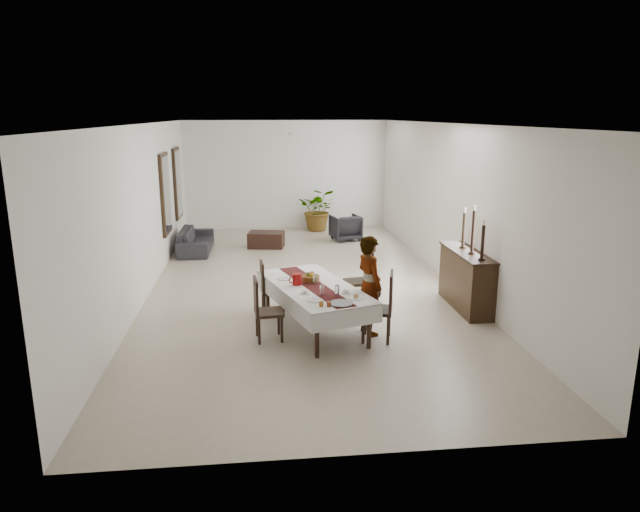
# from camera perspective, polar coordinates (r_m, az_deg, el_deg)

# --- Properties ---
(floor) EXTENTS (6.00, 12.00, 0.00)m
(floor) POSITION_cam_1_polar(r_m,az_deg,el_deg) (11.61, -1.72, -2.89)
(floor) COLOR #BDAF96
(floor) RESTS_ON ground
(ceiling) EXTENTS (6.00, 12.00, 0.02)m
(ceiling) POSITION_cam_1_polar(r_m,az_deg,el_deg) (11.11, -1.84, 13.10)
(ceiling) COLOR white
(ceiling) RESTS_ON wall_back
(wall_back) EXTENTS (6.00, 0.02, 3.20)m
(wall_back) POSITION_cam_1_polar(r_m,az_deg,el_deg) (17.19, -3.41, 8.07)
(wall_back) COLOR white
(wall_back) RESTS_ON floor
(wall_front) EXTENTS (6.00, 0.02, 3.20)m
(wall_front) POSITION_cam_1_polar(r_m,az_deg,el_deg) (5.45, 3.34, -5.07)
(wall_front) COLOR white
(wall_front) RESTS_ON floor
(wall_left) EXTENTS (0.02, 12.00, 3.20)m
(wall_left) POSITION_cam_1_polar(r_m,az_deg,el_deg) (11.41, -17.02, 4.45)
(wall_left) COLOR white
(wall_left) RESTS_ON floor
(wall_right) EXTENTS (0.02, 12.00, 3.20)m
(wall_right) POSITION_cam_1_polar(r_m,az_deg,el_deg) (11.87, 12.88, 5.06)
(wall_right) COLOR white
(wall_right) RESTS_ON floor
(dining_table_top) EXTENTS (1.59, 2.46, 0.05)m
(dining_table_top) POSITION_cam_1_polar(r_m,az_deg,el_deg) (9.10, -0.61, -3.17)
(dining_table_top) COLOR black
(dining_table_top) RESTS_ON table_leg_fl
(table_leg_fl) EXTENTS (0.08, 0.08, 0.66)m
(table_leg_fl) POSITION_cam_1_polar(r_m,az_deg,el_deg) (8.13, -0.30, -7.99)
(table_leg_fl) COLOR black
(table_leg_fl) RESTS_ON floor
(table_leg_fr) EXTENTS (0.08, 0.08, 0.66)m
(table_leg_fr) POSITION_cam_1_polar(r_m,az_deg,el_deg) (8.47, 4.93, -7.11)
(table_leg_fr) COLOR black
(table_leg_fr) RESTS_ON floor
(table_leg_bl) EXTENTS (0.08, 0.08, 0.66)m
(table_leg_bl) POSITION_cam_1_polar(r_m,az_deg,el_deg) (10.03, -5.25, -3.71)
(table_leg_bl) COLOR black
(table_leg_bl) RESTS_ON floor
(table_leg_br) EXTENTS (0.08, 0.08, 0.66)m
(table_leg_br) POSITION_cam_1_polar(r_m,az_deg,el_deg) (10.31, -0.84, -3.16)
(table_leg_br) COLOR black
(table_leg_br) RESTS_ON floor
(tablecloth_top) EXTENTS (1.80, 2.67, 0.01)m
(tablecloth_top) POSITION_cam_1_polar(r_m,az_deg,el_deg) (9.09, -0.61, -3.00)
(tablecloth_top) COLOR white
(tablecloth_top) RESTS_ON dining_table_top
(tablecloth_drape_left) EXTENTS (0.74, 2.34, 0.28)m
(tablecloth_drape_left) POSITION_cam_1_polar(r_m,az_deg,el_deg) (8.94, -3.89, -4.26)
(tablecloth_drape_left) COLOR silver
(tablecloth_drape_left) RESTS_ON dining_table_top
(tablecloth_drape_right) EXTENTS (0.74, 2.34, 0.28)m
(tablecloth_drape_right) POSITION_cam_1_polar(r_m,az_deg,el_deg) (9.35, 2.52, -3.40)
(tablecloth_drape_right) COLOR white
(tablecloth_drape_right) RESTS_ON dining_table_top
(tablecloth_drape_near) EXTENTS (1.07, 0.34, 0.28)m
(tablecloth_drape_near) POSITION_cam_1_polar(r_m,az_deg,el_deg) (8.09, 2.82, -6.25)
(tablecloth_drape_near) COLOR silver
(tablecloth_drape_near) RESTS_ON dining_table_top
(tablecloth_drape_far) EXTENTS (1.07, 0.34, 0.28)m
(tablecloth_drape_far) POSITION_cam_1_polar(r_m,az_deg,el_deg) (10.22, -3.31, -1.90)
(tablecloth_drape_far) COLOR silver
(tablecloth_drape_far) RESTS_ON dining_table_top
(table_runner) EXTENTS (1.03, 2.36, 0.00)m
(table_runner) POSITION_cam_1_polar(r_m,az_deg,el_deg) (9.09, -0.61, -2.96)
(table_runner) COLOR #5C1A1A
(table_runner) RESTS_ON tablecloth_top
(red_pitcher) EXTENTS (0.18, 0.18, 0.19)m
(red_pitcher) POSITION_cam_1_polar(r_m,az_deg,el_deg) (9.10, -2.34, -2.33)
(red_pitcher) COLOR #9A0C0B
(red_pitcher) RESTS_ON tablecloth_top
(pitcher_handle) EXTENTS (0.11, 0.05, 0.11)m
(pitcher_handle) POSITION_cam_1_polar(r_m,az_deg,el_deg) (9.07, -2.82, -2.39)
(pitcher_handle) COLOR maroon
(pitcher_handle) RESTS_ON red_pitcher
(wine_glass_near) EXTENTS (0.07, 0.07, 0.16)m
(wine_glass_near) POSITION_cam_1_polar(r_m,az_deg,el_deg) (8.57, 1.72, -3.46)
(wine_glass_near) COLOR silver
(wine_glass_near) RESTS_ON tablecloth_top
(wine_glass_mid) EXTENTS (0.07, 0.07, 0.16)m
(wine_glass_mid) POSITION_cam_1_polar(r_m,az_deg,el_deg) (8.57, 0.18, -3.46)
(wine_glass_mid) COLOR white
(wine_glass_mid) RESTS_ON tablecloth_top
(wine_glass_far) EXTENTS (0.07, 0.07, 0.16)m
(wine_glass_far) POSITION_cam_1_polar(r_m,az_deg,el_deg) (9.13, -0.46, -2.37)
(wine_glass_far) COLOR white
(wine_glass_far) RESTS_ON tablecloth_top
(teacup_right) EXTENTS (0.09, 0.09, 0.06)m
(teacup_right) POSITION_cam_1_polar(r_m,az_deg,el_deg) (8.70, 2.60, -3.57)
(teacup_right) COLOR white
(teacup_right) RESTS_ON saucer_right
(saucer_right) EXTENTS (0.14, 0.14, 0.01)m
(saucer_right) POSITION_cam_1_polar(r_m,az_deg,el_deg) (8.71, 2.59, -3.71)
(saucer_right) COLOR white
(saucer_right) RESTS_ON tablecloth_top
(teacup_left) EXTENTS (0.09, 0.09, 0.06)m
(teacup_left) POSITION_cam_1_polar(r_m,az_deg,el_deg) (8.68, -1.48, -3.60)
(teacup_left) COLOR white
(teacup_left) RESTS_ON saucer_left
(saucer_left) EXTENTS (0.14, 0.14, 0.01)m
(saucer_left) POSITION_cam_1_polar(r_m,az_deg,el_deg) (8.69, -1.48, -3.74)
(saucer_left) COLOR silver
(saucer_left) RESTS_ON tablecloth_top
(plate_near_right) EXTENTS (0.23, 0.23, 0.01)m
(plate_near_right) POSITION_cam_1_polar(r_m,az_deg,el_deg) (8.48, 3.62, -4.21)
(plate_near_right) COLOR white
(plate_near_right) RESTS_ON tablecloth_top
(bread_near_right) EXTENTS (0.09, 0.09, 0.09)m
(bread_near_right) POSITION_cam_1_polar(r_m,az_deg,el_deg) (8.47, 3.63, -4.04)
(bread_near_right) COLOR tan
(bread_near_right) RESTS_ON plate_near_right
(plate_near_left) EXTENTS (0.23, 0.23, 0.01)m
(plate_near_left) POSITION_cam_1_polar(r_m,az_deg,el_deg) (8.36, -0.48, -4.46)
(plate_near_left) COLOR silver
(plate_near_left) RESTS_ON tablecloth_top
(plate_far_left) EXTENTS (0.23, 0.23, 0.01)m
(plate_far_left) POSITION_cam_1_polar(r_m,az_deg,el_deg) (9.44, -3.56, -2.29)
(plate_far_left) COLOR silver
(plate_far_left) RESTS_ON tablecloth_top
(serving_tray) EXTENTS (0.34, 0.34, 0.02)m
(serving_tray) POSITION_cam_1_polar(r_m,az_deg,el_deg) (8.22, 2.13, -4.76)
(serving_tray) COLOR #444549
(serving_tray) RESTS_ON tablecloth_top
(jam_jar_a) EXTENTS (0.06, 0.06, 0.07)m
(jam_jar_a) POSITION_cam_1_polar(r_m,az_deg,el_deg) (8.11, 0.89, -4.84)
(jam_jar_a) COLOR maroon
(jam_jar_a) RESTS_ON tablecloth_top
(jam_jar_b) EXTENTS (0.06, 0.06, 0.07)m
(jam_jar_b) POSITION_cam_1_polar(r_m,az_deg,el_deg) (8.12, 0.11, -4.81)
(jam_jar_b) COLOR #955515
(jam_jar_b) RESTS_ON tablecloth_top
(fruit_basket) EXTENTS (0.28, 0.28, 0.09)m
(fruit_basket) POSITION_cam_1_polar(r_m,az_deg,el_deg) (9.30, -0.92, -2.26)
(fruit_basket) COLOR brown
(fruit_basket) RESTS_ON tablecloth_top
(fruit_red) EXTENTS (0.09, 0.09, 0.09)m
(fruit_red) POSITION_cam_1_polar(r_m,az_deg,el_deg) (9.31, -0.81, -1.79)
(fruit_red) COLOR #A01015
(fruit_red) RESTS_ON fruit_basket
(fruit_green) EXTENTS (0.08, 0.08, 0.08)m
(fruit_green) POSITION_cam_1_polar(r_m,az_deg,el_deg) (9.29, -1.21, -1.82)
(fruit_green) COLOR #5C7422
(fruit_green) RESTS_ON fruit_basket
(fruit_yellow) EXTENTS (0.08, 0.08, 0.08)m
(fruit_yellow) POSITION_cam_1_polar(r_m,az_deg,el_deg) (9.24, -0.81, -1.91)
(fruit_yellow) COLOR gold
(fruit_yellow) RESTS_ON fruit_basket
(chair_right_near_seat) EXTENTS (0.56, 0.56, 0.05)m
(chair_right_near_seat) POSITION_cam_1_polar(r_m,az_deg,el_deg) (8.75, 5.69, -5.42)
(chair_right_near_seat) COLOR black
(chair_right_near_seat) RESTS_ON chair_right_near_leg_fl
(chair_right_near_leg_fl) EXTENTS (0.06, 0.06, 0.45)m
(chair_right_near_leg_fl) POSITION_cam_1_polar(r_m,az_deg,el_deg) (8.65, 6.82, -7.45)
(chair_right_near_leg_fl) COLOR black
(chair_right_near_leg_fl) RESTS_ON floor
(chair_right_near_leg_fr) EXTENTS (0.06, 0.06, 0.45)m
(chair_right_near_leg_fr) POSITION_cam_1_polar(r_m,az_deg,el_deg) (9.00, 6.92, -6.59)
(chair_right_near_leg_fr) COLOR black
(chair_right_near_leg_fr) RESTS_ON floor
(chair_right_near_leg_bl) EXTENTS (0.06, 0.06, 0.45)m
(chair_right_near_leg_bl) POSITION_cam_1_polar(r_m,az_deg,el_deg) (8.67, 4.34, -7.34)
(chair_right_near_leg_bl) COLOR black
(chair_right_near_leg_bl) RESTS_ON floor
(chair_right_near_leg_br) EXTENTS (0.06, 0.06, 0.45)m
(chair_right_near_leg_br) POSITION_cam_1_polar(r_m,az_deg,el_deg) (9.02, 4.54, -6.48)
(chair_right_near_leg_br) COLOR black
(chair_right_near_leg_br) RESTS_ON floor
(chair_right_near_back) EXTENTS (0.16, 0.45, 0.58)m
(chair_right_near_back) POSITION_cam_1_polar(r_m,az_deg,el_deg) (8.64, 7.12, -3.53)
(chair_right_near_back) COLOR black
(chair_right_near_back) RESTS_ON chair_right_near_seat
(chair_right_far_seat) EXTENTS (0.48, 0.48, 0.05)m
(chair_right_far_seat) POSITION_cam_1_polar(r_m,az_deg,el_deg) (10.23, 3.80, -2.60)
(chair_right_far_seat) COLOR black
(chair_right_far_seat) RESTS_ON chair_right_far_leg_fl
(chair_right_far_leg_fl) EXTENTS (0.05, 0.05, 0.43)m
(chair_right_far_leg_fl) POSITION_cam_1_polar(r_m,az_deg,el_deg) (10.19, 5.03, -4.11)
(chair_right_far_leg_fl) COLOR black
(chair_right_far_leg_fl) RESTS_ON floor
(chair_right_far_leg_fr) EXTENTS (0.05, 0.05, 0.43)m
(chair_right_far_leg_fr) POSITION_cam_1_polar(r_m,az_deg,el_deg) (10.51, 4.44, -3.52)
(chair_right_far_leg_fr) COLOR black
(chair_right_far_leg_fr) RESTS_ON floor
(chair_right_far_leg_bl) EXTENTS (0.05, 0.05, 0.43)m
(chair_right_far_leg_bl) POSITION_cam_1_polar(r_m,az_deg,el_deg) (10.09, 3.09, -4.26)
(chair_right_far_leg_bl) COLOR black
(chair_right_far_leg_bl) RESTS_ON floor
(chair_right_far_leg_br) EXTENTS (0.05, 0.05, 0.43)m
(chair_right_far_leg_br) POSITION_cam_1_polar(r_m,az_deg,el_deg) (10.42, 2.56, -3.66)
(chair_right_far_leg_br) COLOR black
(chair_right_far_leg_br) RESTS_ON floor
(chair_right_far_back) EXTENTS (0.09, 0.44, 0.56)m
(chair_right_far_back) POSITION_cam_1_polar(r_m,az_deg,el_deg) (10.21, 4.90, -0.92)
(chair_right_far_back) COLOR black
(chair_right_far_back) RESTS_ON chair_right_far_seat
(chair_left_near_seat) EXTENTS (0.46, 0.46, 0.05)m
(chair_left_near_seat) POSITION_cam_1_polar(r_m,az_deg,el_deg) (8.76, -5.14, -5.65)
(chair_left_near_seat) COLOR black
(chair_left_near_seat) RESTS_ON chair_left_near_leg_fl
(chair_left_near_leg_fl) EXTENTS (0.05, 0.05, 0.41)m
(chair_left_near_leg_fl) POSITION_cam_1_polar(r_m,az_deg,el_deg) (8.99, -6.33, -6.74)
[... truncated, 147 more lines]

